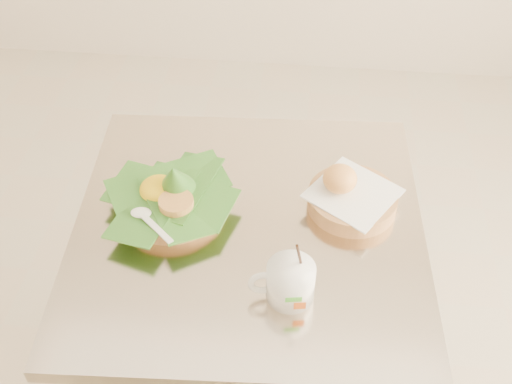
# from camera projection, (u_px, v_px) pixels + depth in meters

# --- Properties ---
(cafe_table) EXTENTS (0.74, 0.74, 0.75)m
(cafe_table) POSITION_uv_depth(u_px,v_px,m) (249.00, 292.00, 1.44)
(cafe_table) COLOR gray
(cafe_table) RESTS_ON floor
(rice_basket) EXTENTS (0.26, 0.26, 0.13)m
(rice_basket) POSITION_uv_depth(u_px,v_px,m) (171.00, 196.00, 1.30)
(rice_basket) COLOR #B77E4E
(rice_basket) RESTS_ON cafe_table
(bread_basket) EXTENTS (0.22, 0.22, 0.10)m
(bread_basket) POSITION_uv_depth(u_px,v_px,m) (350.00, 196.00, 1.31)
(bread_basket) COLOR #B77E4E
(bread_basket) RESTS_ON cafe_table
(coffee_mug) EXTENTS (0.12, 0.09, 0.15)m
(coffee_mug) POSITION_uv_depth(u_px,v_px,m) (289.00, 281.00, 1.13)
(coffee_mug) COLOR white
(coffee_mug) RESTS_ON cafe_table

